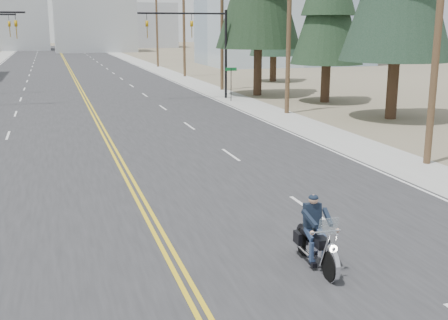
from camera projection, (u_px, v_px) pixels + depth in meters
ground_plane at (184, 281)px, 12.92m from camera, size 400.00×400.00×0.00m
road at (69, 69)px, 77.99m from camera, size 20.00×200.00×0.01m
sidewalk_right at (151, 67)px, 81.28m from camera, size 3.00×200.00×0.01m
traffic_mast_right at (201, 37)px, 44.09m from camera, size 7.10×0.26×7.00m
street_sign at (231, 78)px, 43.48m from camera, size 0.90×0.06×2.62m
utility_pole_a at (438, 26)px, 22.61m from camera, size 2.20×0.30×11.00m
utility_pole_b at (289, 22)px, 36.50m from camera, size 2.20×0.30×11.50m
utility_pole_c at (222, 26)px, 50.50m from camera, size 2.20×0.30×11.00m
utility_pole_d at (184, 24)px, 64.38m from camera, size 2.20×0.30×11.50m
utility_pole_e at (157, 26)px, 80.24m from camera, size 2.20×0.30×11.00m
haze_bldg_b at (94, 21)px, 129.78m from camera, size 18.00×14.00×14.00m
haze_bldg_c at (246, 11)px, 124.55m from camera, size 16.00×12.00×18.00m
haze_bldg_e at (149, 25)px, 158.13m from camera, size 14.00×14.00×12.00m
motorcyclist at (317, 233)px, 13.48m from camera, size 1.07×2.28×1.75m
conifer_far at (274, 6)px, 58.12m from camera, size 5.07×5.07×13.59m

